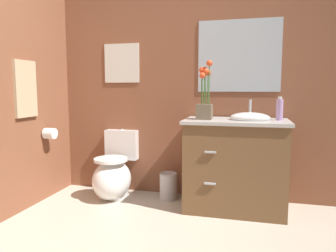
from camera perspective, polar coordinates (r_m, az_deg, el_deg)
The scene contains 10 objects.
wall_back at distance 3.34m, azimuth 5.43°, elevation 8.71°, with size 4.04×0.05×2.50m, color brown.
toilet at distance 3.40m, azimuth -9.67°, elevation -8.52°, with size 0.38×0.59×0.69m.
vanity_cabinet at distance 3.05m, azimuth 11.94°, elevation -6.61°, with size 0.94×0.56×1.03m.
flower_vase at distance 2.96m, azimuth 6.56°, elevation 4.63°, with size 0.14×0.14×0.54m.
soap_bottle at distance 3.02m, azimuth 19.28°, elevation 2.81°, with size 0.06×0.06×0.21m.
trash_bin at distance 3.33m, azimuth 0.08°, elevation -10.65°, with size 0.18×0.18×0.27m.
wall_poster at distance 3.54m, azimuth -8.26°, elevation 11.02°, with size 0.39×0.01×0.41m, color silver.
wall_mirror at distance 3.28m, azimuth 12.55°, elevation 12.12°, with size 0.80×0.01×0.70m, color #B2BCC6.
hanging_towel at distance 3.23m, azimuth -24.08°, elevation 6.06°, with size 0.03×0.28×0.52m, color tan.
toilet_paper_roll at distance 3.44m, azimuth -20.31°, elevation -1.26°, with size 0.11×0.11×0.11m, color white.
Camera 1 is at (0.72, -1.53, 1.13)m, focal length 34.16 mm.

